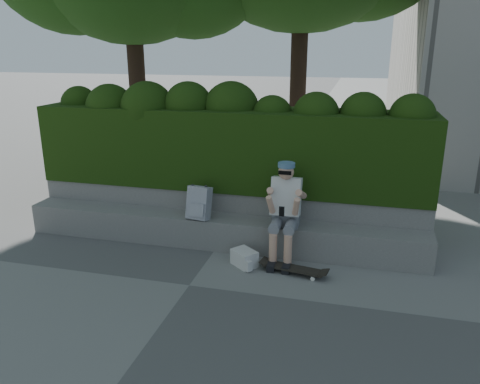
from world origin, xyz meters
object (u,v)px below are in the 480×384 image
(person, at_px, (285,208))
(skateboard, at_px, (294,269))
(backpack_ground, at_px, (244,258))
(backpack_plaid, at_px, (199,203))

(person, xyz_separation_m, skateboard, (0.20, -0.43, -0.68))
(skateboard, xyz_separation_m, backpack_ground, (-0.68, 0.08, 0.04))
(backpack_plaid, bearing_deg, skateboard, -8.56)
(backpack_ground, bearing_deg, backpack_plaid, -169.87)
(person, bearing_deg, skateboard, -65.03)
(backpack_ground, bearing_deg, skateboard, 32.96)
(skateboard, distance_m, backpack_ground, 0.69)
(person, relative_size, skateboard, 1.66)
(person, bearing_deg, backpack_ground, -143.41)
(person, height_order, backpack_ground, person)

